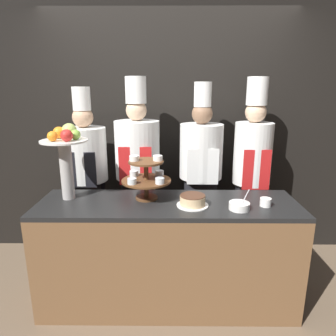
{
  "coord_description": "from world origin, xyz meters",
  "views": [
    {
      "loc": [
        0.02,
        -1.88,
        1.75
      ],
      "look_at": [
        0.0,
        0.4,
        1.14
      ],
      "focal_mm": 32.0,
      "sensor_mm": 36.0,
      "label": 1
    }
  ],
  "objects_px": {
    "chef_right": "(252,167)",
    "cake_round": "(193,201)",
    "fruit_pedestal": "(66,151)",
    "chef_left": "(87,173)",
    "chef_center_left": "(138,168)",
    "serving_bowl_near": "(239,206)",
    "tiered_stand": "(146,176)",
    "cup_white": "(266,202)",
    "chef_center_right": "(201,171)"
  },
  "relations": [
    {
      "from": "cup_white",
      "to": "cake_round",
      "type": "bearing_deg",
      "value": 179.96
    },
    {
      "from": "tiered_stand",
      "to": "fruit_pedestal",
      "type": "distance_m",
      "value": 0.66
    },
    {
      "from": "cake_round",
      "to": "chef_left",
      "type": "xyz_separation_m",
      "value": [
        -0.97,
        0.65,
        0.03
      ]
    },
    {
      "from": "cup_white",
      "to": "serving_bowl_near",
      "type": "bearing_deg",
      "value": -162.75
    },
    {
      "from": "fruit_pedestal",
      "to": "chef_left",
      "type": "height_order",
      "value": "chef_left"
    },
    {
      "from": "tiered_stand",
      "to": "fruit_pedestal",
      "type": "xyz_separation_m",
      "value": [
        -0.62,
        0.01,
        0.2
      ]
    },
    {
      "from": "chef_right",
      "to": "cake_round",
      "type": "bearing_deg",
      "value": -133.08
    },
    {
      "from": "tiered_stand",
      "to": "fruit_pedestal",
      "type": "relative_size",
      "value": 0.66
    },
    {
      "from": "serving_bowl_near",
      "to": "chef_left",
      "type": "relative_size",
      "value": 0.09
    },
    {
      "from": "cup_white",
      "to": "chef_right",
      "type": "height_order",
      "value": "chef_right"
    },
    {
      "from": "tiered_stand",
      "to": "chef_left",
      "type": "distance_m",
      "value": 0.8
    },
    {
      "from": "chef_center_right",
      "to": "chef_right",
      "type": "bearing_deg",
      "value": -0.0
    },
    {
      "from": "cake_round",
      "to": "cup_white",
      "type": "relative_size",
      "value": 2.88
    },
    {
      "from": "serving_bowl_near",
      "to": "chef_center_left",
      "type": "bearing_deg",
      "value": 138.77
    },
    {
      "from": "cake_round",
      "to": "chef_left",
      "type": "bearing_deg",
      "value": 146.27
    },
    {
      "from": "tiered_stand",
      "to": "fruit_pedestal",
      "type": "height_order",
      "value": "fruit_pedestal"
    },
    {
      "from": "chef_right",
      "to": "serving_bowl_near",
      "type": "bearing_deg",
      "value": -110.68
    },
    {
      "from": "chef_left",
      "to": "chef_center_left",
      "type": "height_order",
      "value": "chef_center_left"
    },
    {
      "from": "fruit_pedestal",
      "to": "chef_right",
      "type": "distance_m",
      "value": 1.68
    },
    {
      "from": "cake_round",
      "to": "chef_center_right",
      "type": "distance_m",
      "value": 0.66
    },
    {
      "from": "cake_round",
      "to": "chef_right",
      "type": "distance_m",
      "value": 0.89
    },
    {
      "from": "fruit_pedestal",
      "to": "chef_center_left",
      "type": "height_order",
      "value": "chef_center_left"
    },
    {
      "from": "tiered_stand",
      "to": "cup_white",
      "type": "distance_m",
      "value": 0.93
    },
    {
      "from": "cake_round",
      "to": "chef_center_left",
      "type": "relative_size",
      "value": 0.13
    },
    {
      "from": "cake_round",
      "to": "cup_white",
      "type": "xyz_separation_m",
      "value": [
        0.55,
        -0.0,
        -0.01
      ]
    },
    {
      "from": "serving_bowl_near",
      "to": "chef_right",
      "type": "relative_size",
      "value": 0.08
    },
    {
      "from": "chef_center_left",
      "to": "serving_bowl_near",
      "type": "bearing_deg",
      "value": -41.23
    },
    {
      "from": "tiered_stand",
      "to": "cake_round",
      "type": "distance_m",
      "value": 0.41
    },
    {
      "from": "chef_left",
      "to": "chef_center_right",
      "type": "xyz_separation_m",
      "value": [
        1.09,
        0.0,
        0.02
      ]
    },
    {
      "from": "chef_left",
      "to": "chef_center_right",
      "type": "relative_size",
      "value": 0.98
    },
    {
      "from": "fruit_pedestal",
      "to": "serving_bowl_near",
      "type": "relative_size",
      "value": 3.82
    },
    {
      "from": "fruit_pedestal",
      "to": "cup_white",
      "type": "distance_m",
      "value": 1.58
    },
    {
      "from": "tiered_stand",
      "to": "chef_center_left",
      "type": "height_order",
      "value": "chef_center_left"
    },
    {
      "from": "fruit_pedestal",
      "to": "cake_round",
      "type": "height_order",
      "value": "fruit_pedestal"
    },
    {
      "from": "serving_bowl_near",
      "to": "cup_white",
      "type": "bearing_deg",
      "value": 17.25
    },
    {
      "from": "cake_round",
      "to": "chef_right",
      "type": "relative_size",
      "value": 0.13
    },
    {
      "from": "cup_white",
      "to": "tiered_stand",
      "type": "bearing_deg",
      "value": 170.66
    },
    {
      "from": "chef_center_left",
      "to": "chef_center_right",
      "type": "xyz_separation_m",
      "value": [
        0.6,
        0.0,
        -0.03
      ]
    },
    {
      "from": "cake_round",
      "to": "chef_left",
      "type": "height_order",
      "value": "chef_left"
    },
    {
      "from": "serving_bowl_near",
      "to": "chef_left",
      "type": "bearing_deg",
      "value": 151.36
    },
    {
      "from": "tiered_stand",
      "to": "serving_bowl_near",
      "type": "xyz_separation_m",
      "value": [
        0.7,
        -0.21,
        -0.16
      ]
    },
    {
      "from": "fruit_pedestal",
      "to": "chef_left",
      "type": "relative_size",
      "value": 0.34
    },
    {
      "from": "chef_center_right",
      "to": "fruit_pedestal",
      "type": "bearing_deg",
      "value": -156.15
    },
    {
      "from": "serving_bowl_near",
      "to": "cake_round",
      "type": "bearing_deg",
      "value": 168.9
    },
    {
      "from": "chef_center_left",
      "to": "chef_center_right",
      "type": "bearing_deg",
      "value": 0.0
    },
    {
      "from": "fruit_pedestal",
      "to": "cake_round",
      "type": "relative_size",
      "value": 2.47
    },
    {
      "from": "chef_left",
      "to": "serving_bowl_near",
      "type": "bearing_deg",
      "value": -28.64
    },
    {
      "from": "cup_white",
      "to": "chef_center_left",
      "type": "relative_size",
      "value": 0.05
    },
    {
      "from": "chef_left",
      "to": "fruit_pedestal",
      "type": "bearing_deg",
      "value": -90.99
    },
    {
      "from": "tiered_stand",
      "to": "cup_white",
      "type": "bearing_deg",
      "value": -9.34
    }
  ]
}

